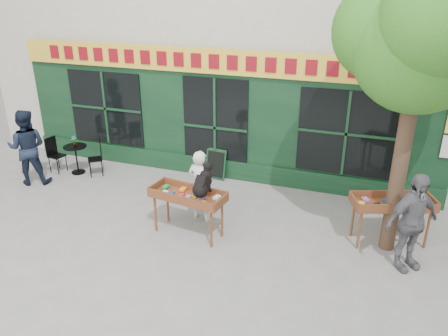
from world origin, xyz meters
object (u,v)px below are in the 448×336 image
at_px(book_cart_center, 188,198).
at_px(man_left, 27,147).
at_px(woman, 200,186).
at_px(bistro_table, 76,154).
at_px(book_cart_right, 392,205).
at_px(man_right, 411,222).
at_px(dog, 203,180).

distance_m(book_cart_center, man_left, 4.84).
height_order(book_cart_center, woman, woman).
bearing_deg(bistro_table, woman, -15.98).
height_order(book_cart_right, man_right, man_right).
xyz_separation_m(book_cart_right, man_left, (-8.56, -0.12, 0.14)).
bearing_deg(book_cart_center, man_left, 177.00).
distance_m(book_cart_right, bistro_table, 7.91).
height_order(man_right, bistro_table, man_right).
height_order(dog, man_left, man_left).
relative_size(dog, bistro_table, 0.79).
xyz_separation_m(man_right, man_left, (-8.86, 0.63, 0.04)).
bearing_deg(bistro_table, book_cart_center, -24.08).
bearing_deg(dog, bistro_table, 164.93).
bearing_deg(book_cart_center, dog, -0.29).
distance_m(dog, man_right, 3.79).
relative_size(bistro_table, man_left, 0.40).
relative_size(woman, man_left, 0.82).
bearing_deg(bistro_table, man_left, -127.87).
distance_m(book_cart_center, book_cart_right, 3.95).
distance_m(woman, bistro_table, 4.22).
relative_size(book_cart_center, bistro_table, 2.07).
bearing_deg(book_cart_right, man_right, -88.73).
height_order(book_cart_center, bistro_table, book_cart_center).
bearing_deg(man_left, dog, 142.81).
distance_m(book_cart_center, bistro_table, 4.44).
bearing_deg(man_left, man_right, 149.40).
xyz_separation_m(woman, man_left, (-4.75, 0.26, 0.17)).
bearing_deg(book_cart_center, woman, 97.84).
height_order(dog, woman, dog).
xyz_separation_m(dog, man_left, (-5.10, 0.96, -0.33)).
xyz_separation_m(book_cart_center, bistro_table, (-4.05, 1.81, -0.28)).
xyz_separation_m(bistro_table, man_left, (-0.70, -0.90, 0.41)).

